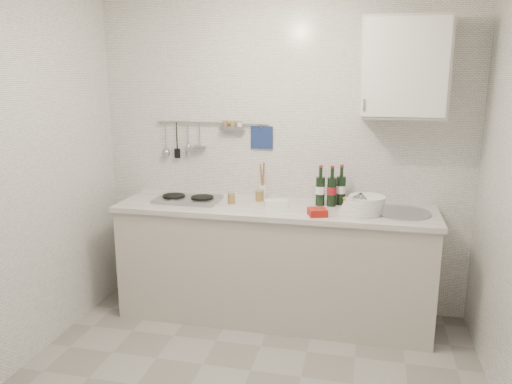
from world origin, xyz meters
TOP-DOWN VIEW (x-y plane):
  - back_wall at (0.00, 1.40)m, footprint 3.00×0.02m
  - counter at (0.01, 1.10)m, footprint 2.44×0.64m
  - wall_rail at (-0.60, 1.37)m, footprint 0.98×0.09m
  - wall_cabinet at (0.90, 1.22)m, footprint 0.60×0.38m
  - plate_stack_hob at (-0.83, 1.09)m, footprint 0.27×0.26m
  - plate_stack_sink at (0.67, 1.04)m, footprint 0.34×0.32m
  - wine_bottles at (0.42, 1.23)m, footprint 0.23×0.13m
  - butter_dish at (0.02, 1.08)m, footprint 0.20×0.14m
  - strawberry_punnet at (0.35, 0.90)m, footprint 0.16×0.16m
  - utensil_crock at (-0.14, 1.31)m, footprint 0.07×0.07m
  - jar_a at (-0.14, 1.24)m, footprint 0.07×0.07m
  - jar_b at (0.45, 1.35)m, footprint 0.07×0.07m
  - jar_c at (0.54, 1.16)m, footprint 0.06×0.06m
  - jar_d at (-0.34, 1.11)m, footprint 0.06×0.06m

SIDE VIEW (x-z plane):
  - counter at x=0.01m, z-range -0.05..0.92m
  - plate_stack_hob at x=-0.83m, z-range 0.92..0.94m
  - strawberry_punnet at x=0.35m, z-range 0.92..0.97m
  - butter_dish at x=0.02m, z-range 0.92..0.97m
  - jar_b at x=0.45m, z-range 0.92..1.00m
  - jar_c at x=0.54m, z-range 0.92..1.00m
  - jar_d at x=-0.34m, z-range 0.92..1.01m
  - jar_a at x=-0.14m, z-range 0.92..1.01m
  - plate_stack_sink at x=0.67m, z-range 0.91..1.05m
  - utensil_crock at x=-0.14m, z-range 0.84..1.14m
  - wine_bottles at x=0.42m, z-range 0.92..1.23m
  - back_wall at x=0.00m, z-range 0.00..2.50m
  - wall_rail at x=-0.60m, z-range 1.26..1.60m
  - wall_cabinet at x=0.90m, z-range 1.60..2.30m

